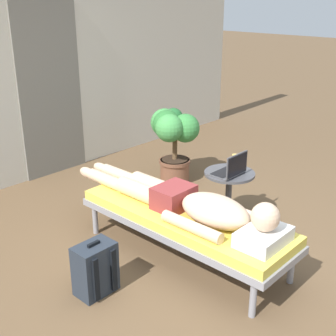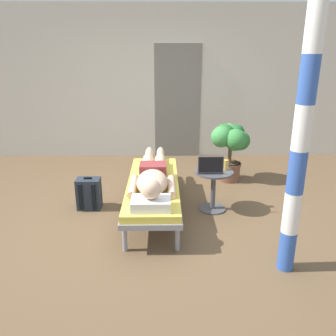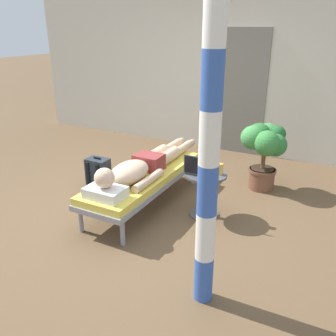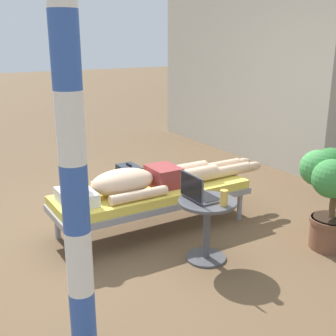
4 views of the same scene
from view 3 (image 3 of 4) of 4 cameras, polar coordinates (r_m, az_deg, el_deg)
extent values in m
plane|color=brown|center=(4.36, -5.27, -6.47)|extent=(40.00, 40.00, 0.00)
cube|color=beige|center=(6.32, 8.55, 15.11)|extent=(7.60, 0.20, 2.70)
cube|color=slate|center=(6.14, 11.54, 11.62)|extent=(0.84, 0.03, 2.04)
cylinder|color=gray|center=(5.21, -1.36, 0.15)|extent=(0.05, 0.05, 0.28)
cylinder|color=gray|center=(4.98, 4.03, -0.91)|extent=(0.05, 0.05, 0.28)
cylinder|color=gray|center=(3.94, -13.74, -8.02)|extent=(0.05, 0.05, 0.28)
cylinder|color=gray|center=(3.65, -7.26, -10.16)|extent=(0.05, 0.05, 0.28)
cube|color=gray|center=(4.33, -3.82, -2.08)|extent=(0.64, 1.92, 0.06)
cube|color=#E5CC4C|center=(4.30, -3.84, -1.22)|extent=(0.61, 1.88, 0.08)
cube|color=white|center=(3.71, -9.94, -3.86)|extent=(0.40, 0.28, 0.11)
sphere|color=beige|center=(3.64, -10.10, -1.59)|extent=(0.21, 0.21, 0.21)
ellipsoid|color=beige|center=(4.01, -6.20, -0.70)|extent=(0.35, 0.60, 0.23)
cylinder|color=beige|center=(4.19, -8.29, -0.82)|extent=(0.09, 0.55, 0.09)
cylinder|color=beige|center=(3.96, -3.11, -1.97)|extent=(0.09, 0.55, 0.09)
cube|color=maroon|center=(4.35, -3.06, 0.96)|extent=(0.33, 0.26, 0.19)
cylinder|color=beige|center=(4.67, -1.82, 2.22)|extent=(0.15, 0.42, 0.15)
cylinder|color=beige|center=(5.04, 0.61, 3.45)|extent=(0.11, 0.44, 0.11)
ellipsoid|color=beige|center=(5.28, 2.05, 4.28)|extent=(0.09, 0.20, 0.10)
cylinder|color=beige|center=(4.59, 0.03, 1.89)|extent=(0.15, 0.42, 0.15)
cylinder|color=beige|center=(4.96, 2.35, 3.16)|extent=(0.11, 0.44, 0.11)
ellipsoid|color=beige|center=(5.22, 3.74, 4.01)|extent=(0.09, 0.20, 0.10)
cylinder|color=#4C4C51|center=(4.23, 5.76, -7.30)|extent=(0.34, 0.34, 0.02)
cylinder|color=#4C4C51|center=(4.12, 5.89, -4.27)|extent=(0.06, 0.06, 0.48)
cylinder|color=#4C4C51|center=(4.01, 6.03, -1.03)|extent=(0.48, 0.48, 0.02)
cube|color=#4C4C51|center=(4.03, 5.25, -0.61)|extent=(0.31, 0.22, 0.02)
cube|color=black|center=(4.03, 5.31, -0.43)|extent=(0.27, 0.15, 0.00)
cube|color=#4C4C51|center=(3.88, 4.64, 0.35)|extent=(0.31, 0.01, 0.21)
cube|color=black|center=(3.88, 4.59, 0.32)|extent=(0.29, 0.00, 0.19)
cylinder|color=gold|center=(3.98, 8.33, -0.17)|extent=(0.06, 0.06, 0.13)
cube|color=#262D38|center=(4.94, -11.05, -0.75)|extent=(0.30, 0.20, 0.40)
cube|color=#262D38|center=(5.05, -10.16, -1.02)|extent=(0.23, 0.04, 0.18)
cube|color=black|center=(4.91, -12.61, -1.01)|extent=(0.04, 0.02, 0.34)
cube|color=black|center=(4.81, -11.10, -1.38)|extent=(0.04, 0.02, 0.34)
cube|color=black|center=(4.86, -11.23, 1.56)|extent=(0.10, 0.02, 0.02)
cylinder|color=brown|center=(4.98, 14.67, -1.61)|extent=(0.34, 0.34, 0.28)
cylinder|color=brown|center=(4.94, 14.80, -0.33)|extent=(0.37, 0.37, 0.04)
cylinder|color=#332319|center=(4.93, 14.83, -0.06)|extent=(0.31, 0.31, 0.01)
cylinder|color=brown|center=(4.88, 15.00, 1.64)|extent=(0.06, 0.06, 0.32)
sphere|color=#2D7233|center=(4.76, 16.77, 3.51)|extent=(0.29, 0.29, 0.29)
sphere|color=#23602D|center=(4.88, 16.99, 5.17)|extent=(0.23, 0.23, 0.23)
sphere|color=#429347|center=(4.94, 15.59, 5.05)|extent=(0.33, 0.33, 0.33)
sphere|color=#2D7233|center=(4.84, 14.29, 5.07)|extent=(0.32, 0.32, 0.32)
sphere|color=#429347|center=(4.78, 13.37, 4.74)|extent=(0.32, 0.32, 0.32)
sphere|color=#38843D|center=(4.72, 15.01, 3.88)|extent=(0.20, 0.20, 0.20)
sphere|color=#38843D|center=(4.69, 15.50, 3.81)|extent=(0.33, 0.33, 0.33)
cylinder|color=#3359B2|center=(2.99, 5.68, -16.99)|extent=(0.15, 0.15, 0.39)
cylinder|color=white|center=(2.76, 5.98, -10.74)|extent=(0.15, 0.15, 0.39)
cylinder|color=#3359B2|center=(2.58, 6.31, -3.49)|extent=(0.15, 0.15, 0.39)
cylinder|color=white|center=(2.44, 6.69, 4.73)|extent=(0.15, 0.15, 0.39)
cylinder|color=#3359B2|center=(2.36, 7.10, 13.73)|extent=(0.15, 0.15, 0.39)
cylinder|color=white|center=(2.33, 7.58, 23.13)|extent=(0.15, 0.15, 0.39)
camera|label=1|loc=(4.80, -50.03, 15.07)|focal=48.24mm
camera|label=2|loc=(2.07, -79.45, 1.79)|focal=37.39mm
camera|label=4|loc=(1.99, 67.85, 0.65)|focal=46.36mm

